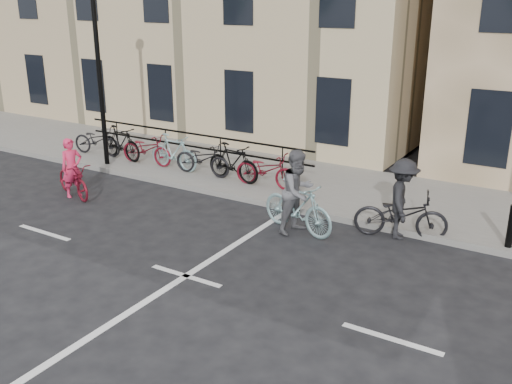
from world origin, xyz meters
The scene contains 8 objects.
ground centered at (0.00, 0.00, 0.00)m, with size 120.00×120.00×0.00m, color black.
sidewalk centered at (-4.00, 6.00, 0.07)m, with size 46.00×4.00×0.15m, color slate.
lamp_post centered at (-6.50, 4.40, 3.49)m, with size 0.36×0.36×5.28m.
bollard_east centered at (5.00, 4.25, 0.60)m, with size 0.14×0.14×0.90m, color black.
parked_bikes centered at (-4.35, 5.04, 0.64)m, with size 8.30×1.23×1.05m.
cyclist_pink centered at (-5.35, 2.08, 0.54)m, with size 1.85×1.14×1.56m.
cyclist_grey centered at (0.78, 3.03, 0.76)m, with size 2.03×1.06×1.89m.
cyclist_dark centered at (2.84, 3.90, 0.70)m, with size 2.11×1.29×1.77m.
Camera 1 is at (6.17, -7.54, 5.00)m, focal length 40.00 mm.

